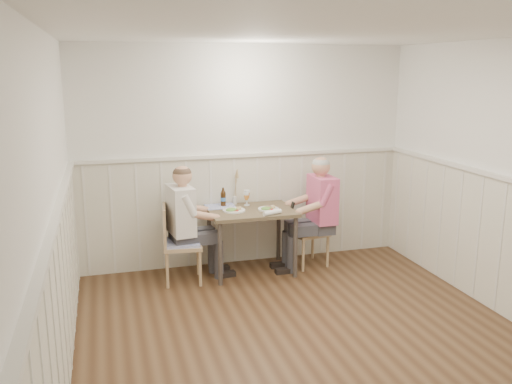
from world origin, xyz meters
TOP-DOWN VIEW (x-y plane):
  - ground_plane at (0.00, 0.00)m, footprint 4.50×4.50m
  - room_shell at (0.00, 0.00)m, footprint 4.04×4.54m
  - wainscot at (0.00, 0.69)m, footprint 4.00×4.49m
  - dining_table at (-0.04, 1.84)m, footprint 0.97×0.70m
  - chair_right at (0.73, 1.88)m, footprint 0.46×0.46m
  - chair_left at (-0.90, 1.77)m, footprint 0.46×0.46m
  - man_in_pink at (0.77, 1.78)m, footprint 0.62×0.43m
  - diner_cream at (-0.81, 1.79)m, footprint 0.65×0.45m
  - plate_man at (0.14, 1.77)m, footprint 0.24×0.24m
  - plate_diner at (-0.26, 1.82)m, footprint 0.26×0.26m
  - beer_glass_a at (-0.04, 2.04)m, footprint 0.06×0.06m
  - beer_glass_b at (-0.03, 2.05)m, footprint 0.07×0.07m
  - beer_bottle at (-0.31, 2.08)m, footprint 0.06×0.06m
  - rolled_napkin at (0.13, 1.56)m, footprint 0.23×0.12m
  - grass_vase at (-0.16, 2.14)m, footprint 0.05×0.05m
  - gingham_mat at (-0.35, 2.07)m, footprint 0.34×0.27m

SIDE VIEW (x-z plane):
  - ground_plane at x=0.00m, z-range 0.00..0.00m
  - chair_right at x=0.73m, z-range 0.04..0.87m
  - chair_left at x=-0.90m, z-range 0.04..0.91m
  - diner_cream at x=-0.81m, z-range -0.11..1.22m
  - man_in_pink at x=0.77m, z-range -0.11..1.24m
  - dining_table at x=-0.04m, z-range 0.28..1.03m
  - wainscot at x=0.00m, z-range 0.02..1.36m
  - gingham_mat at x=-0.35m, z-range 0.75..0.76m
  - plate_man at x=0.14m, z-range 0.74..0.80m
  - plate_diner at x=-0.26m, z-range 0.74..0.80m
  - rolled_napkin at x=0.13m, z-range 0.75..0.80m
  - beer_bottle at x=-0.31m, z-range 0.74..0.96m
  - beer_glass_a at x=-0.04m, z-range 0.78..0.93m
  - beer_glass_b at x=-0.03m, z-range 0.78..0.96m
  - grass_vase at x=-0.16m, z-range 0.73..1.17m
  - room_shell at x=0.00m, z-range 0.22..2.82m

